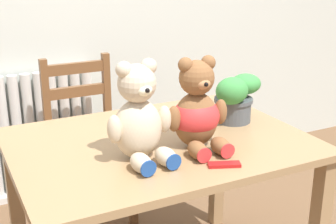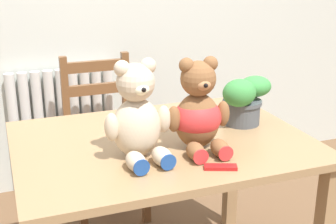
% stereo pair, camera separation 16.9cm
% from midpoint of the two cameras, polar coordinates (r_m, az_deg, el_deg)
% --- Properties ---
extents(radiator, '(0.65, 0.10, 0.77)m').
position_cam_midpoint_polar(radiator, '(2.97, -16.54, -3.28)').
color(radiator, silver).
rests_on(radiator, ground_plane).
extents(dining_table, '(1.15, 0.85, 0.73)m').
position_cam_midpoint_polar(dining_table, '(1.89, -3.62, -6.48)').
color(dining_table, '#9E7A51').
rests_on(dining_table, ground_plane).
extents(wooden_chair_behind, '(0.39, 0.41, 0.89)m').
position_cam_midpoint_polar(wooden_chair_behind, '(2.65, -11.71, -3.41)').
color(wooden_chair_behind, brown).
rests_on(wooden_chair_behind, ground_plane).
extents(teddy_bear_left, '(0.25, 0.26, 0.36)m').
position_cam_midpoint_polar(teddy_bear_left, '(1.64, -6.49, -0.75)').
color(teddy_bear_left, beige).
rests_on(teddy_bear_left, dining_table).
extents(teddy_bear_right, '(0.24, 0.25, 0.35)m').
position_cam_midpoint_polar(teddy_bear_right, '(1.74, 0.78, -0.02)').
color(teddy_bear_right, brown).
rests_on(teddy_bear_right, dining_table).
extents(potted_plant, '(0.25, 0.19, 0.21)m').
position_cam_midpoint_polar(potted_plant, '(2.02, 5.80, 1.81)').
color(potted_plant, '#4C5156').
rests_on(potted_plant, dining_table).
extents(chocolate_bar, '(0.12, 0.08, 0.01)m').
position_cam_midpoint_polar(chocolate_bar, '(1.63, 3.92, -6.48)').
color(chocolate_bar, red).
rests_on(chocolate_bar, dining_table).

